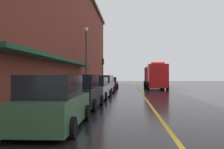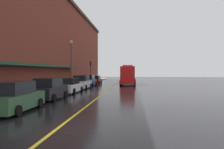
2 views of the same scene
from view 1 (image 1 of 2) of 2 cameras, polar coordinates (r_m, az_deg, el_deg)
name	(u,v)px [view 1 (image 1 of 2)]	position (r m, az deg, el deg)	size (l,w,h in m)	color
ground_plane	(140,91)	(30.24, 6.25, -3.71)	(112.00, 112.00, 0.00)	black
sidewalk_left	(88,90)	(30.59, -5.45, -3.53)	(2.40, 70.00, 0.15)	#9E9B93
lane_center_stripe	(140,91)	(30.24, 6.25, -3.70)	(0.16, 70.00, 0.01)	gold
brick_building_left	(24,28)	(32.10, -19.08, 9.69)	(13.56, 64.00, 14.70)	maroon
parked_car_0	(53,104)	(9.17, -13.01, -6.33)	(2.19, 4.77, 1.85)	#2D5133
parked_car_1	(82,92)	(14.62, -6.81, -4.01)	(2.21, 4.40, 1.89)	black
parked_car_2	(96,89)	(20.32, -3.60, -3.15)	(2.20, 4.79, 1.71)	silver
parked_car_3	(103,85)	(26.10, -2.05, -2.36)	(2.23, 4.32, 1.87)	silver
parked_car_4	(107,83)	(31.38, -1.23, -2.01)	(2.08, 4.75, 1.86)	navy
parked_car_5	(111,83)	(36.98, -0.21, -1.90)	(2.03, 4.29, 1.61)	maroon
fire_truck	(155,77)	(36.15, 9.60, -0.48)	(2.75, 9.06, 3.51)	red
parking_meter_0	(37,93)	(11.67, -16.40, -4.04)	(0.14, 0.18, 1.33)	#4C4C51
parking_meter_1	(100,81)	(35.54, -2.78, -1.48)	(0.14, 0.18, 1.33)	#4C4C51
street_lamp_left	(86,52)	(28.13, -5.76, 5.00)	(0.44, 0.44, 6.94)	#33383D
traffic_light_near	(103,67)	(39.51, -2.04, 1.69)	(0.38, 0.36, 4.30)	#232326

